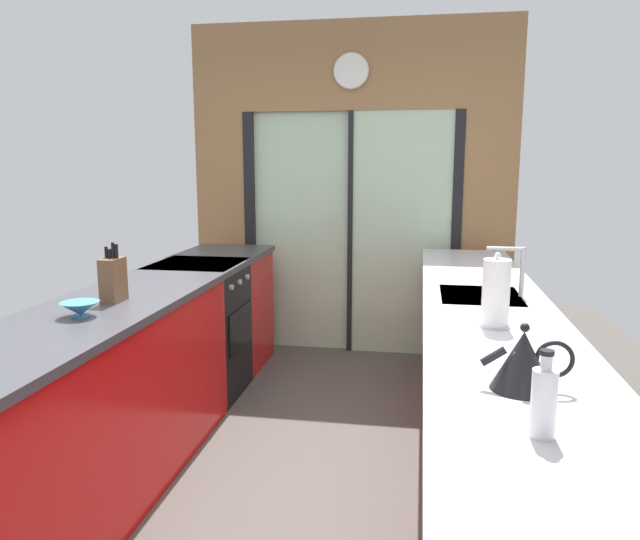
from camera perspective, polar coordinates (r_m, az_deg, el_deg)
ground_plane at (r=3.58m, az=-0.75°, el=-16.35°), size 5.04×7.60×0.02m
back_wall_unit at (r=4.99m, az=2.97°, el=9.41°), size 2.64×0.12×2.70m
left_counter_run at (r=3.27m, az=-18.51°, el=-10.50°), size 0.62×3.80×0.92m
right_counter_run at (r=3.09m, az=15.38°, el=-11.62°), size 0.62×3.80×0.92m
sink_faucet at (r=3.18m, az=18.10°, el=0.61°), size 0.19×0.02×0.25m
oven_range at (r=4.24m, az=-11.38°, el=-5.55°), size 0.60×0.60×0.92m
mixing_bowl at (r=2.85m, az=-21.83°, el=-3.43°), size 0.17×0.17×0.07m
knife_block at (r=3.08m, az=-19.06°, el=-0.83°), size 0.08×0.14×0.29m
kettle at (r=1.90m, az=18.77°, el=-8.14°), size 0.27×0.19×0.21m
soap_bottle at (r=1.61m, az=20.49°, el=-11.56°), size 0.06×0.06×0.22m
paper_towel_roll at (r=2.56m, az=16.36°, el=-2.17°), size 0.13×0.13×0.31m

